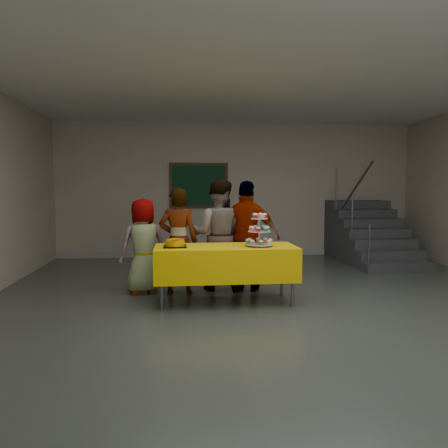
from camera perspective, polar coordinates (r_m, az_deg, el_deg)
The scene contains 10 objects.
room_shell at distance 5.03m, azimuth 9.46°, elevation 11.36°, with size 10.00×10.04×3.02m.
bake_table at distance 5.86m, azimuth 0.20°, elevation -4.98°, with size 1.88×0.78×0.77m.
cupcake_stand at distance 5.80m, azimuth 4.62°, elevation -1.16°, with size 0.38×0.38×0.44m.
bear_cake at distance 5.77m, azimuth -6.41°, elevation -2.42°, with size 0.32×0.36×0.12m.
schoolchild_a at distance 6.52m, azimuth -10.50°, elevation -2.79°, with size 0.68×0.44×1.40m, color slate.
schoolchild_b at distance 6.39m, azimuth -5.98°, elevation -2.21°, with size 0.57×0.37×1.55m, color slate.
schoolchild_c at distance 6.59m, azimuth -0.77°, elevation -1.41°, with size 0.82×0.64×1.68m, color slate.
schoolchild_d at distance 6.54m, azimuth 3.06°, elevation -1.57°, with size 0.97×0.40×1.65m, color slate.
staircase at distance 9.84m, azimuth 18.17°, elevation -1.66°, with size 1.30×2.40×2.04m.
noticeboard at distance 9.77m, azimuth -3.30°, elevation 5.05°, with size 1.30×0.05×1.00m.
Camera 1 is at (-1.32, -4.80, 1.55)m, focal length 35.00 mm.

